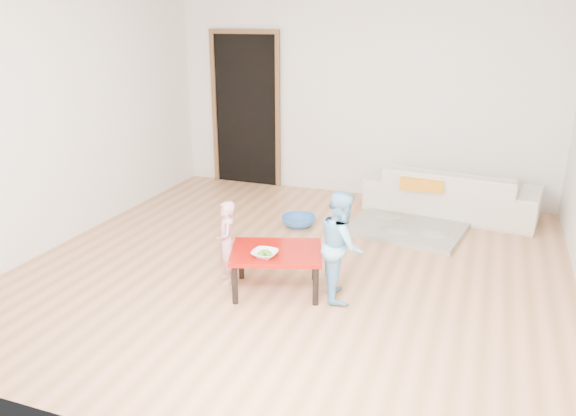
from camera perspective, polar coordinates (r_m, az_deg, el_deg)
The scene contains 13 objects.
floor at distance 5.42m, azimuth 0.73°, elevation -5.87°, with size 5.00×5.00×0.01m, color #AA7949.
back_wall at distance 7.39m, azimuth 7.39°, elevation 11.21°, with size 5.00×0.02×2.60m, color white.
left_wall at distance 6.29m, azimuth -21.50°, elevation 8.74°, with size 0.02×5.00×2.60m, color white.
doorway at distance 7.92m, azimuth -4.24°, elevation 9.80°, with size 1.02×0.08×2.11m, color brown, non-canonical shape.
sofa at distance 6.99m, azimuth 16.26°, elevation 1.65°, with size 1.97×0.77×0.58m, color beige.
cushion at distance 6.75m, azimuth 13.52°, elevation 2.68°, with size 0.49×0.43×0.13m, color orange.
red_table at distance 4.87m, azimuth -1.16°, elevation -6.38°, with size 0.77×0.58×0.38m, color #990D08, non-canonical shape.
bowl at distance 4.65m, azimuth -2.37°, elevation -4.69°, with size 0.21×0.21×0.05m, color white.
broccoli at distance 4.65m, azimuth -2.37°, elevation -4.66°, with size 0.12×0.12×0.06m, color #2D5919, non-canonical shape.
child_pink at distance 4.99m, azimuth -6.25°, elevation -3.49°, with size 0.27×0.18×0.75m, color #DA6380.
child_blue at distance 4.69m, azimuth 5.46°, elevation -3.79°, with size 0.45×0.35×0.94m, color #5BA8D4.
basin at distance 6.38m, azimuth 1.09°, elevation -1.35°, with size 0.39×0.39×0.12m, color #3169B9.
blanket at distance 6.41m, azimuth 12.03°, elevation -2.00°, with size 1.20×1.00×0.06m, color #B1A99C, non-canonical shape.
Camera 1 is at (1.63, -4.64, 2.27)m, focal length 35.00 mm.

